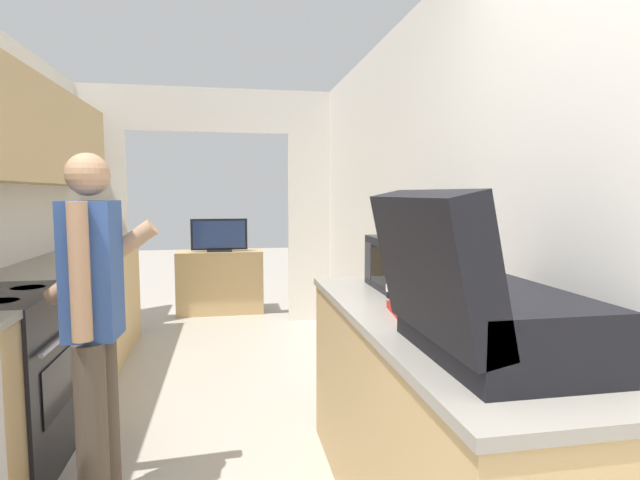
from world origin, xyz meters
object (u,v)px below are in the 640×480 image
(person, at_px, (94,325))
(microwave, at_px, (411,264))
(suitcase, at_px, (475,303))
(tv_cabinet, at_px, (220,282))
(book_stack, at_px, (422,301))
(television, at_px, (219,235))

(person, distance_m, microwave, 1.50)
(suitcase, xyz_separation_m, tv_cabinet, (-0.83, 4.60, -0.72))
(microwave, relative_size, book_stack, 1.79)
(book_stack, bearing_deg, suitcase, -95.29)
(suitcase, height_order, television, suitcase)
(tv_cabinet, bearing_deg, book_stack, -77.85)
(suitcase, bearing_deg, microwave, 79.71)
(book_stack, xyz_separation_m, tv_cabinet, (-0.88, 4.07, -0.61))
(tv_cabinet, xyz_separation_m, television, (0.00, -0.04, 0.55))
(microwave, xyz_separation_m, tv_cabinet, (-1.01, 3.58, -0.69))
(book_stack, bearing_deg, television, 102.27)
(book_stack, distance_m, television, 4.12)
(person, height_order, tv_cabinet, person)
(suitcase, bearing_deg, person, 145.31)
(television, bearing_deg, tv_cabinet, 90.00)
(microwave, xyz_separation_m, television, (-1.01, 3.54, -0.13))
(book_stack, distance_m, tv_cabinet, 4.21)
(microwave, bearing_deg, book_stack, -105.52)
(person, xyz_separation_m, television, (0.47, 3.66, 0.08))
(microwave, distance_m, book_stack, 0.51)
(person, distance_m, book_stack, 1.40)
(microwave, relative_size, tv_cabinet, 0.53)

